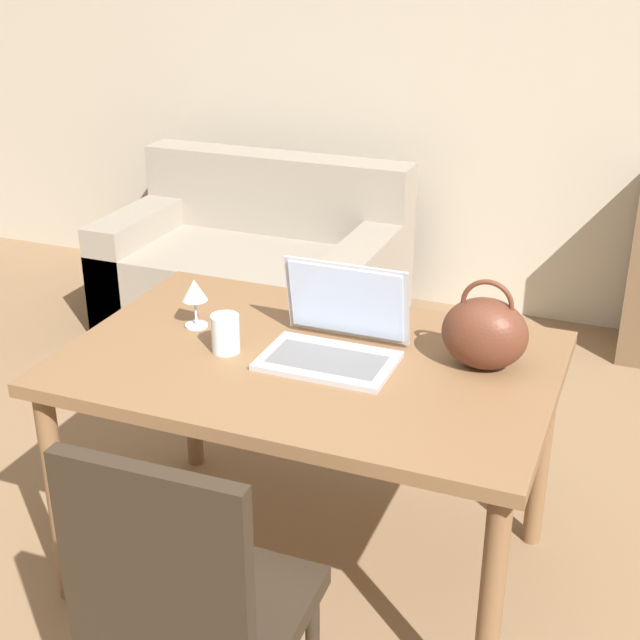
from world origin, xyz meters
TOP-DOWN VIEW (x-y plane):
  - wall_back at (0.00, 2.95)m, footprint 10.00×0.06m
  - dining_table at (-0.12, 0.66)m, footprint 1.39×0.91m
  - chair at (-0.07, -0.15)m, footprint 0.45×0.45m
  - couch at (-1.09, 2.31)m, footprint 1.41×0.82m
  - laptop at (-0.06, 0.71)m, footprint 0.37×0.30m
  - drinking_glass at (-0.36, 0.61)m, footprint 0.08×0.08m
  - wine_glass at (-0.53, 0.73)m, footprint 0.08×0.08m
  - handbag at (0.35, 0.78)m, footprint 0.24×0.18m

SIDE VIEW (x-z plane):
  - couch at x=-1.09m, z-range -0.12..0.70m
  - chair at x=-0.07m, z-range 0.05..1.01m
  - dining_table at x=-0.12m, z-range 0.29..1.04m
  - drinking_glass at x=-0.36m, z-range 0.75..0.86m
  - laptop at x=-0.06m, z-range 0.69..0.94m
  - handbag at x=0.35m, z-range 0.72..0.99m
  - wine_glass at x=-0.53m, z-range 0.79..0.94m
  - wall_back at x=0.00m, z-range 0.00..2.70m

